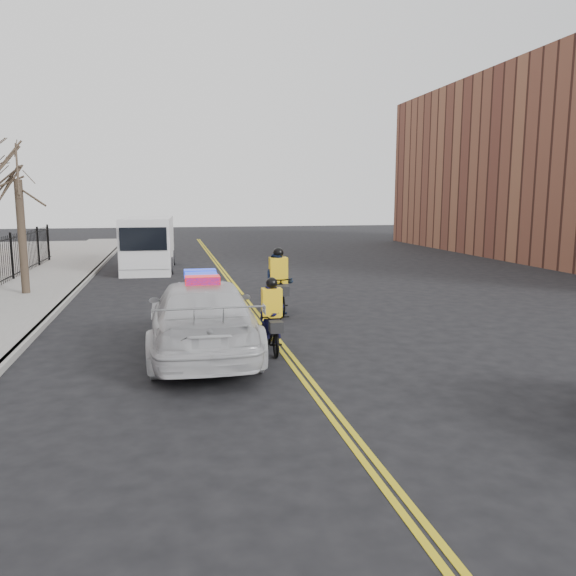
% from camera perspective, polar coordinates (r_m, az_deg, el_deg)
% --- Properties ---
extents(ground, '(120.00, 120.00, 0.00)m').
position_cam_1_polar(ground, '(12.16, 0.57, -7.63)').
color(ground, black).
rests_on(ground, ground).
extents(center_line_left, '(0.10, 60.00, 0.01)m').
position_cam_1_polar(center_line_left, '(19.83, -4.72, -1.09)').
color(center_line_left, gold).
rests_on(center_line_left, ground).
extents(center_line_right, '(0.10, 60.00, 0.01)m').
position_cam_1_polar(center_line_right, '(19.85, -4.26, -1.07)').
color(center_line_right, gold).
rests_on(center_line_right, ground).
extents(sidewalk, '(3.00, 60.00, 0.15)m').
position_cam_1_polar(sidewalk, '(20.27, -26.01, -1.56)').
color(sidewalk, gray).
rests_on(sidewalk, ground).
extents(curb, '(0.20, 60.00, 0.15)m').
position_cam_1_polar(curb, '(19.96, -21.83, -1.45)').
color(curb, gray).
rests_on(curb, ground).
extents(street_tree, '(3.20, 3.20, 4.80)m').
position_cam_1_polar(street_tree, '(21.95, -25.65, 8.30)').
color(street_tree, '#35281F').
rests_on(street_tree, sidewalk).
extents(police_cruiser, '(2.42, 5.84, 1.85)m').
position_cam_1_polar(police_cruiser, '(12.83, -8.71, -2.92)').
color(police_cruiser, silver).
rests_on(police_cruiser, ground).
extents(cargo_van, '(2.59, 6.27, 2.59)m').
position_cam_1_polar(cargo_van, '(28.44, -13.99, 4.31)').
color(cargo_van, white).
rests_on(cargo_van, ground).
extents(cyclist_near, '(0.67, 1.78, 1.73)m').
position_cam_1_polar(cyclist_near, '(12.93, -1.64, -3.86)').
color(cyclist_near, black).
rests_on(cyclist_near, ground).
extents(cyclist_far, '(0.93, 2.03, 2.04)m').
position_cam_1_polar(cyclist_far, '(17.01, -0.98, -0.02)').
color(cyclist_far, black).
rests_on(cyclist_far, ground).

